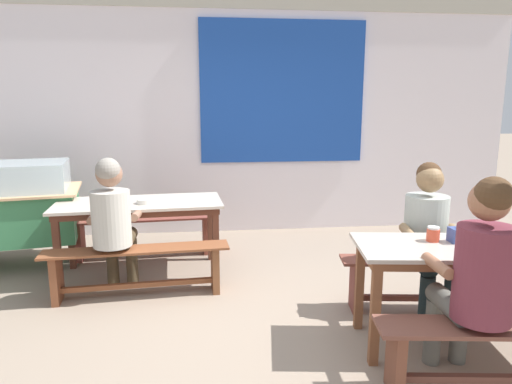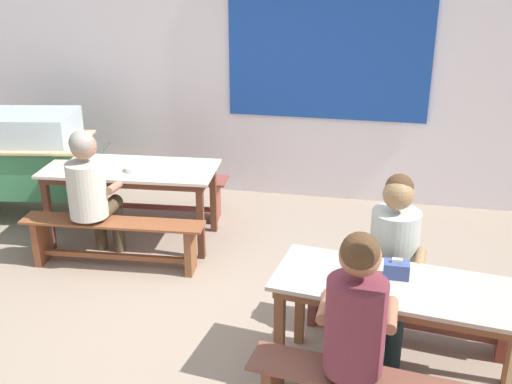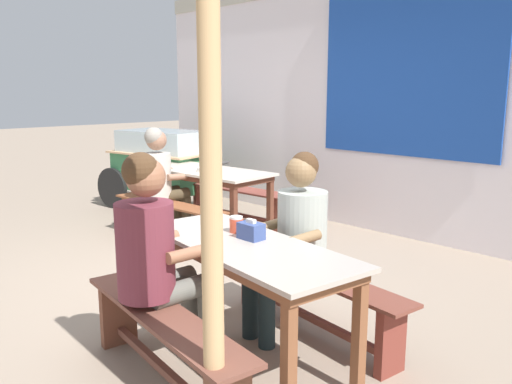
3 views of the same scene
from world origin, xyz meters
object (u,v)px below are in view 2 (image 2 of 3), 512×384
(tissue_box, at_px, (396,269))
(bench_far_front, at_px, (114,238))
(soup_bowl, at_px, (135,169))
(dining_table_near, at_px, (401,296))
(person_right_near_table, at_px, (392,252))
(person_left_back_turned, at_px, (91,188))
(bench_near_back, at_px, (406,302))
(dining_table_far, at_px, (131,175))
(bench_far_back, at_px, (151,191))
(person_near_front, at_px, (356,321))
(condiment_jar, at_px, (367,263))
(food_cart, at_px, (16,154))

(tissue_box, bearing_deg, bench_far_front, 156.51)
(soup_bowl, bearing_deg, dining_table_near, -33.82)
(person_right_near_table, height_order, person_left_back_turned, person_left_back_turned)
(bench_near_back, bearing_deg, dining_table_far, 156.15)
(dining_table_near, bearing_deg, soup_bowl, 146.18)
(bench_far_back, relative_size, person_near_front, 1.24)
(person_right_near_table, distance_m, person_near_front, 0.99)
(bench_far_front, height_order, soup_bowl, soup_bowl)
(dining_table_far, bearing_deg, soup_bowl, -46.63)
(dining_table_near, xyz_separation_m, person_left_back_turned, (-2.60, 1.16, 0.06))
(bench_far_back, bearing_deg, tissue_box, -41.21)
(bench_far_back, relative_size, condiment_jar, 15.58)
(dining_table_far, bearing_deg, bench_far_front, -85.75)
(dining_table_far, bearing_deg, bench_near_back, -23.85)
(dining_table_near, height_order, bench_near_back, dining_table_near)
(bench_near_back, bearing_deg, person_right_near_table, -156.15)
(bench_far_front, xyz_separation_m, soup_bowl, (0.04, 0.48, 0.48))
(bench_far_front, bearing_deg, tissue_box, -23.49)
(dining_table_far, height_order, food_cart, food_cart)
(person_right_near_table, distance_m, tissue_box, 0.43)
(food_cart, relative_size, tissue_box, 12.18)
(food_cart, bearing_deg, person_left_back_turned, -34.74)
(tissue_box, bearing_deg, soup_bowl, 147.16)
(bench_far_front, bearing_deg, dining_table_far, 94.25)
(bench_near_back, xyz_separation_m, condiment_jar, (-0.29, -0.43, 0.51))
(soup_bowl, bearing_deg, food_cart, 163.37)
(dining_table_near, relative_size, food_cart, 0.86)
(person_left_back_turned, bearing_deg, bench_far_back, 84.03)
(dining_table_near, xyz_separation_m, soup_bowl, (-2.37, 1.59, 0.11))
(tissue_box, height_order, soup_bowl, tissue_box)
(person_near_front, bearing_deg, soup_bowl, 135.86)
(bench_far_back, bearing_deg, food_cart, -171.84)
(bench_far_back, distance_m, tissue_box, 3.30)
(bench_far_front, height_order, person_right_near_table, person_right_near_table)
(person_right_near_table, bearing_deg, tissue_box, -87.60)
(bench_far_back, relative_size, person_right_near_table, 1.31)
(dining_table_near, height_order, food_cart, food_cart)
(dining_table_far, xyz_separation_m, soup_bowl, (0.08, -0.08, 0.10))
(person_right_near_table, relative_size, person_left_back_turned, 0.99)
(person_left_back_turned, xyz_separation_m, soup_bowl, (0.23, 0.43, 0.04))
(person_right_near_table, bearing_deg, condiment_jar, -113.60)
(person_left_back_turned, distance_m, tissue_box, 2.78)
(bench_near_back, relative_size, condiment_jar, 15.16)
(dining_table_near, distance_m, soup_bowl, 2.86)
(person_left_back_turned, distance_m, soup_bowl, 0.49)
(person_left_back_turned, height_order, person_near_front, person_near_front)
(dining_table_far, bearing_deg, dining_table_near, -34.31)
(food_cart, relative_size, soup_bowl, 10.75)
(dining_table_far, relative_size, person_right_near_table, 1.33)
(person_right_near_table, height_order, condiment_jar, person_right_near_table)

